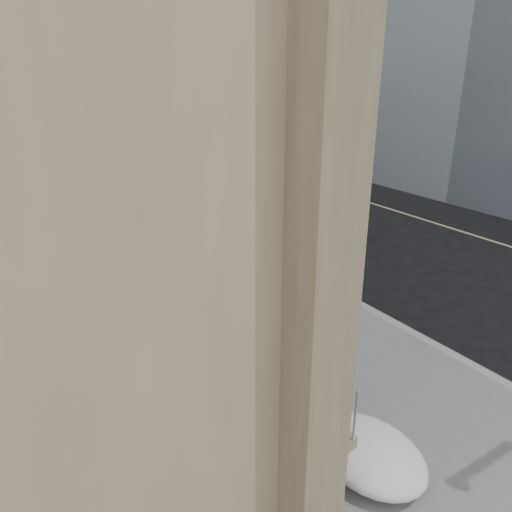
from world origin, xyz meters
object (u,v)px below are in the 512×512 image
at_px(pedestrian, 293,308).
at_px(car_grey, 276,161).
at_px(mounted_horse_left, 208,278).
at_px(car_silver, 311,205).
at_px(mounted_horse_right, 262,248).

xyz_separation_m(pedestrian, car_grey, (11.04, 16.45, -0.34)).
xyz_separation_m(mounted_horse_left, pedestrian, (1.15, -1.96, -0.30)).
distance_m(mounted_horse_left, car_grey, 18.95).
height_order(mounted_horse_left, car_silver, mounted_horse_left).
height_order(car_silver, car_grey, car_silver).
height_order(mounted_horse_left, mounted_horse_right, mounted_horse_left).
bearing_deg(mounted_horse_left, mounted_horse_right, -161.00).
distance_m(pedestrian, car_silver, 9.19).
bearing_deg(car_grey, mounted_horse_right, 29.79).
xyz_separation_m(mounted_horse_left, car_silver, (7.23, 4.93, -0.39)).
xyz_separation_m(mounted_horse_right, car_silver, (4.97, 3.93, -0.41)).
bearing_deg(car_silver, pedestrian, -122.54).
distance_m(mounted_horse_left, pedestrian, 2.30).
distance_m(mounted_horse_right, pedestrian, 3.18).
distance_m(mounted_horse_right, car_grey, 16.76).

